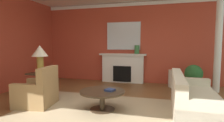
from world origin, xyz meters
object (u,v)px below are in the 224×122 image
table_lamp (40,54)px  vase_mantel_right (137,50)px  fireplace (123,69)px  potted_plant (194,75)px  vase_tall_corner (173,78)px  mantel_mirror (124,36)px  sofa (193,101)px  side_table (41,83)px  armchair_near_window (38,93)px  coffee_table (102,96)px

table_lamp → vase_mantel_right: size_ratio=2.33×
fireplace → potted_plant: bearing=-14.9°
fireplace → vase_tall_corner: fireplace is taller
potted_plant → mantel_mirror: bearing=162.5°
mantel_mirror → sofa: mantel_mirror is taller
mantel_mirror → potted_plant: bearing=-17.5°
vase_tall_corner → potted_plant: (0.60, -0.35, 0.19)m
table_lamp → vase_tall_corner: size_ratio=1.26×
vase_mantel_right → fireplace: bearing=174.9°
fireplace → vase_mantel_right: 0.93m
side_table → vase_tall_corner: size_ratio=1.18×
armchair_near_window → table_lamp: size_ratio=1.27×
mantel_mirror → side_table: 3.53m
fireplace → sofa: 3.56m
coffee_table → table_lamp: table_lamp is taller
armchair_near_window → coffee_table: 1.60m
potted_plant → vase_tall_corner: bearing=149.5°
fireplace → vase_mantel_right: (0.55, -0.05, 0.75)m
vase_mantel_right → mantel_mirror: bearing=162.8°
mantel_mirror → armchair_near_window: mantel_mirror is taller
table_lamp → coffee_table: bearing=-14.4°
fireplace → vase_tall_corner: 1.88m
sofa → vase_mantel_right: 3.36m
side_table → vase_tall_corner: 4.28m
vase_mantel_right → potted_plant: 2.14m
table_lamp → armchair_near_window: bearing=-59.4°
armchair_near_window → side_table: size_ratio=1.36×
sofa → armchair_near_window: bearing=-174.3°
coffee_table → table_lamp: (-1.97, 0.50, 0.89)m
fireplace → potted_plant: (2.45, -0.65, -0.04)m
armchair_near_window → vase_tall_corner: armchair_near_window is taller
sofa → coffee_table: 1.92m
sofa → coffee_table: size_ratio=2.12×
vase_mantel_right → armchair_near_window: bearing=-121.7°
mantel_mirror → potted_plant: mantel_mirror is taller
sofa → potted_plant: size_ratio=2.55×
sofa → armchair_near_window: (-3.50, -0.35, 0.01)m
mantel_mirror → vase_tall_corner: size_ratio=2.21×
mantel_mirror → armchair_near_window: (-1.41, -3.33, -1.50)m
mantel_mirror → table_lamp: mantel_mirror is taller
fireplace → table_lamp: 3.21m
sofa → side_table: sofa is taller
fireplace → sofa: (2.10, -2.86, -0.24)m
fireplace → armchair_near_window: bearing=-113.6°
mantel_mirror → coffee_table: bearing=-86.6°
mantel_mirror → sofa: (2.10, -2.98, -1.50)m
sofa → table_lamp: table_lamp is taller
table_lamp → potted_plant: bearing=24.6°
sofa → vase_tall_corner: bearing=95.6°
mantel_mirror → fireplace: bearing=-90.0°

